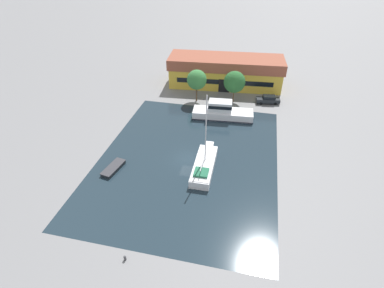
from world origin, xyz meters
TOP-DOWN VIEW (x-y plane):
  - ground_plane at (0.00, 0.00)m, footprint 440.00×440.00m
  - water_canal at (0.00, 0.00)m, footprint 26.65×34.57m
  - warehouse_building at (1.77, 28.87)m, footprint 25.66×10.26m
  - quay_tree_near_building at (4.56, 20.66)m, footprint 4.29×4.29m
  - quay_tree_by_water at (-2.84, 19.56)m, footprint 3.95×3.95m
  - parked_car at (11.57, 21.70)m, footprint 4.88×2.46m
  - sailboat_moored at (2.83, -1.78)m, footprint 2.93×10.10m
  - motor_cruiser at (3.22, 13.77)m, footprint 11.47×4.37m
  - small_dinghy at (-10.11, -4.88)m, footprint 2.38×4.48m
  - mooring_bollard at (-2.51, -18.43)m, footprint 0.29×0.29m

SIDE VIEW (x-z plane):
  - ground_plane at x=0.00m, z-range 0.00..0.00m
  - water_canal at x=0.00m, z-range 0.00..0.01m
  - small_dinghy at x=-10.11m, z-range 0.01..0.52m
  - mooring_bollard at x=-2.51m, z-range 0.02..0.63m
  - sailboat_moored at x=2.83m, z-range -5.10..6.53m
  - parked_car at x=11.57m, z-range 0.01..1.65m
  - motor_cruiser at x=3.22m, z-range -0.48..2.88m
  - warehouse_building at x=1.77m, z-range 0.04..6.48m
  - quay_tree_near_building at x=4.56m, z-range 1.11..7.64m
  - quay_tree_by_water at x=-2.84m, z-range 1.31..7.92m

